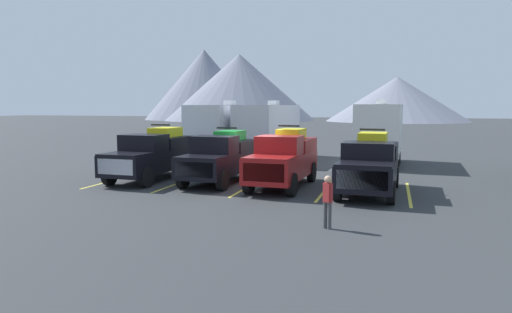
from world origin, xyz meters
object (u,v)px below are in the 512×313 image
pickup_truck_d (370,164)px  camper_trailer_b (269,129)px  pickup_truck_b (220,157)px  camper_trailer_c (380,130)px  person_a (328,198)px  pickup_truck_a (152,154)px  pickup_truck_c (284,158)px  camper_trailer_a (224,129)px

pickup_truck_d → camper_trailer_b: bearing=123.9°
pickup_truck_d → pickup_truck_b: bearing=173.7°
pickup_truck_b → pickup_truck_d: pickup_truck_d is taller
pickup_truck_b → camper_trailer_c: size_ratio=0.73×
pickup_truck_d → person_a: (-0.88, -6.12, -0.28)m
pickup_truck_a → camper_trailer_c: bearing=41.2°
pickup_truck_c → camper_trailer_b: camper_trailer_b is taller
pickup_truck_a → pickup_truck_c: pickup_truck_c is taller
pickup_truck_b → person_a: bearing=-49.8°
camper_trailer_b → camper_trailer_c: bearing=-4.9°
pickup_truck_a → pickup_truck_d: bearing=-4.0°
pickup_truck_c → camper_trailer_b: bearing=108.3°
pickup_truck_d → camper_trailer_c: size_ratio=0.78×
camper_trailer_c → person_a: bearing=-93.5°
pickup_truck_d → person_a: 6.19m
pickup_truck_d → camper_trailer_b: size_ratio=0.65×
pickup_truck_a → person_a: (9.24, -6.82, -0.32)m
pickup_truck_b → camper_trailer_b: camper_trailer_b is taller
pickup_truck_d → pickup_truck_c: bearing=173.0°
pickup_truck_b → pickup_truck_d: bearing=-6.3°
pickup_truck_c → camper_trailer_a: 10.80m
camper_trailer_a → camper_trailer_b: 2.91m
camper_trailer_a → pickup_truck_b: bearing=-70.9°
pickup_truck_d → camper_trailer_c: bearing=89.4°
pickup_truck_b → camper_trailer_a: 9.18m
pickup_truck_b → camper_trailer_a: bearing=109.1°
pickup_truck_b → person_a: 8.99m
pickup_truck_c → pickup_truck_a: bearing=177.8°
pickup_truck_a → pickup_truck_c: bearing=-2.2°
pickup_truck_d → camper_trailer_b: 12.37m
pickup_truck_d → person_a: pickup_truck_d is taller
camper_trailer_b → camper_trailer_c: size_ratio=1.19×
pickup_truck_d → camper_trailer_b: (-6.89, 10.24, 0.85)m
camper_trailer_c → pickup_truck_b: bearing=-127.3°
pickup_truck_a → camper_trailer_a: 8.73m
pickup_truck_b → pickup_truck_a: bearing=-179.4°
pickup_truck_d → camper_trailer_a: camper_trailer_a is taller
pickup_truck_b → pickup_truck_c: bearing=-5.5°
camper_trailer_b → person_a: (6.02, -16.36, -1.14)m
pickup_truck_c → pickup_truck_d: bearing=-7.0°
camper_trailer_b → camper_trailer_c: 7.02m
pickup_truck_a → pickup_truck_c: size_ratio=1.01×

